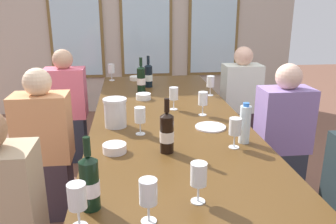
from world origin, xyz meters
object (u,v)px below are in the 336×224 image
Objects in this scene: wine_glass_4 at (111,69)px; seated_person_5 at (240,103)px; wine_glass_6 at (174,94)px; seated_person_1 at (282,140)px; wine_glass_5 at (235,127)px; dining_table at (167,124)px; wine_glass_1 at (203,99)px; seated_person_0 at (45,149)px; tasting_bowl_0 at (136,78)px; tasting_bowl_1 at (143,96)px; wine_glass_8 at (77,197)px; metal_pitcher at (115,112)px; seated_person_4 at (67,109)px; wine_glass_3 at (198,175)px; white_plate_0 at (210,127)px; tasting_bowl_2 at (115,148)px; wine_bottle_1 at (141,79)px; wine_bottle_0 at (167,132)px; wine_bottle_2 at (148,75)px; water_bottle at (245,124)px; wine_glass_0 at (211,82)px; wine_glass_7 at (140,116)px; wine_bottle_3 at (90,182)px; wine_glass_2 at (148,194)px.

seated_person_5 reaches higher than wine_glass_4.
seated_person_1 reaches higher than wine_glass_6.
dining_table is at bearing 117.26° from wine_glass_5.
seated_person_0 is at bearing 179.95° from wine_glass_1.
wine_glass_1 reaches higher than tasting_bowl_0.
wine_glass_8 is at bearing -100.38° from tasting_bowl_1.
seated_person_4 reaches higher than metal_pitcher.
wine_glass_3 is (0.36, -0.95, 0.03)m from metal_pitcher.
seated_person_4 is (-1.13, 1.24, -0.22)m from white_plate_0.
seated_person_0 reaches higher than tasting_bowl_2.
wine_glass_6 is at bearing -134.60° from seated_person_5.
wine_glass_8 is at bearing -98.82° from wine_bottle_1.
seated_person_0 is at bearing -90.00° from seated_person_4.
wine_glass_3 is at bearing -69.47° from metal_pitcher.
wine_glass_4 reaches higher than dining_table.
wine_bottle_1 reaches higher than wine_bottle_0.
wine_glass_6 is at bearing 9.74° from seated_person_0.
wine_bottle_2 is 1.53m from water_bottle.
seated_person_0 is (-1.32, -0.54, -0.33)m from wine_glass_0.
wine_glass_3 is at bearing -82.27° from wine_bottle_0.
dining_table is 16.48× the size of wine_glass_0.
wine_glass_7 is (-0.59, 0.20, 0.00)m from water_bottle.
metal_pitcher is 0.95m from wine_bottle_3.
wine_glass_8 is (-0.39, -2.16, 0.01)m from wine_bottle_2.
white_plate_0 is 0.18× the size of seated_person_4.
wine_glass_5 is at bearing 35.16° from wine_bottle_3.
seated_person_0 is at bearing 131.46° from tasting_bowl_2.
seated_person_4 reaches higher than wine_glass_2.
wine_glass_7 is (-0.05, -1.08, -0.00)m from wine_bottle_1.
tasting_bowl_1 is 1.16m from seated_person_5.
wine_glass_0 is at bearing 71.25° from wine_glass_1.
wine_glass_1 is (-0.18, -0.54, 0.00)m from wine_glass_0.
wine_glass_5 is at bearing 39.54° from wine_glass_8.
wine_glass_6 is 1.01m from seated_person_0.
wine_glass_7 is at bearing 114.93° from wine_bottle_0.
water_bottle is at bearing -18.76° from wine_glass_7.
seated_person_5 is (0.62, 1.24, -0.22)m from white_plate_0.
metal_pitcher is 0.63× the size of wine_bottle_0.
wine_bottle_3 is 0.27× the size of seated_person_0.
seated_person_4 is at bearing -179.84° from seated_person_5.
wine_glass_1 is 1.53m from seated_person_4.
wine_bottle_3 is 1.75× the size of wine_glass_6.
wine_glass_5 is at bearing -66.99° from tasting_bowl_1.
seated_person_0 reaches higher than wine_glass_2.
water_bottle is 1.07m from wine_glass_0.
white_plate_0 is 1.15× the size of wine_glass_2.
water_bottle is 1.38× the size of wine_glass_7.
tasting_bowl_2 is at bearing -89.29° from metal_pitcher.
wine_bottle_2 reaches higher than wine_glass_6.
wine_glass_8 is (-0.31, -1.72, 0.10)m from tasting_bowl_1.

